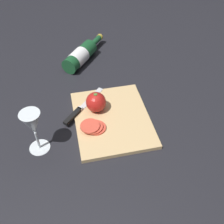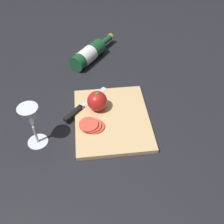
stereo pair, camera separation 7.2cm
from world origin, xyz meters
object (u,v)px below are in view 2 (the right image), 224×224
(wine_glass, at_px, (31,119))
(whole_tomato, at_px, (97,101))
(tomato_slice_stack_near, at_px, (92,125))
(wine_bottle, at_px, (89,54))
(knife, at_px, (78,109))

(wine_glass, relative_size, whole_tomato, 2.14)
(whole_tomato, distance_m, tomato_slice_stack_near, 0.11)
(wine_glass, xyz_separation_m, tomato_slice_stack_near, (-0.03, 0.21, -0.10))
(wine_bottle, height_order, tomato_slice_stack_near, wine_bottle)
(knife, xyz_separation_m, tomato_slice_stack_near, (0.10, 0.05, 0.00))
(wine_bottle, bearing_deg, whole_tomato, 1.92)
(wine_bottle, relative_size, tomato_slice_stack_near, 2.95)
(wine_bottle, distance_m, wine_glass, 0.57)
(wine_bottle, xyz_separation_m, tomato_slice_stack_near, (0.48, -0.02, -0.01))
(wine_glass, distance_m, knife, 0.23)
(whole_tomato, relative_size, knife, 0.41)
(wine_bottle, xyz_separation_m, wine_glass, (0.51, -0.22, 0.08))
(wine_bottle, bearing_deg, tomato_slice_stack_near, -2.00)
(wine_bottle, height_order, wine_glass, wine_glass)
(wine_glass, height_order, knife, wine_glass)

